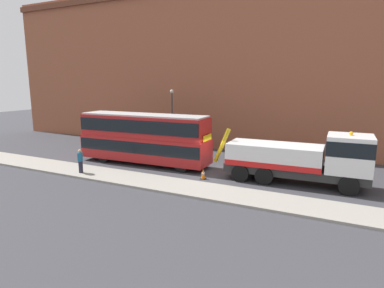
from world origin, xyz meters
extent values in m
plane|color=#38383D|center=(0.00, 0.00, 0.00)|extent=(120.00, 120.00, 0.00)
cube|color=gray|center=(0.00, -4.20, 0.07)|extent=(60.00, 2.80, 0.15)
cube|color=#935138|center=(0.00, 8.71, 8.00)|extent=(60.00, 1.20, 16.00)
cube|color=#2D2D2D|center=(5.41, 0.00, 0.85)|extent=(9.07, 2.51, 0.55)
cube|color=white|center=(8.61, 0.11, 2.28)|extent=(2.69, 2.69, 2.30)
cube|color=black|center=(8.61, 0.11, 2.73)|extent=(2.71, 2.71, 0.90)
cube|color=silver|center=(4.11, -0.05, 1.83)|extent=(6.18, 2.80, 1.40)
cube|color=red|center=(4.11, -0.05, 1.31)|extent=(6.19, 2.86, 0.36)
cylinder|color=#B79914|center=(0.40, -0.17, 2.13)|extent=(1.24, 0.32, 2.52)
sphere|color=orange|center=(8.61, 0.11, 3.55)|extent=(0.24, 0.24, 0.24)
cylinder|color=black|center=(8.67, 1.22, 0.58)|extent=(1.17, 0.38, 1.16)
cylinder|color=black|center=(8.75, -1.00, 0.58)|extent=(1.17, 0.38, 1.16)
cylinder|color=black|center=(3.68, 1.05, 0.58)|extent=(1.17, 0.38, 1.16)
cylinder|color=black|center=(3.75, -1.17, 0.58)|extent=(1.17, 0.38, 1.16)
cylinder|color=black|center=(2.08, 1.00, 0.58)|extent=(1.17, 0.38, 1.16)
cylinder|color=black|center=(2.15, -1.22, 0.58)|extent=(1.17, 0.38, 1.16)
cube|color=#AD1E1E|center=(-6.41, 0.00, 1.29)|extent=(11.08, 2.87, 1.90)
cube|color=#AD1E1E|center=(-6.41, 0.00, 3.09)|extent=(10.86, 2.76, 1.70)
cube|color=black|center=(-6.41, 0.00, 1.54)|extent=(10.97, 2.92, 0.90)
cube|color=black|center=(-6.41, 0.00, 3.19)|extent=(10.75, 2.91, 1.00)
cube|color=#B2B2B2|center=(-6.41, 0.00, 4.00)|extent=(10.63, 2.66, 0.12)
cube|color=yellow|center=(-0.90, 0.19, 2.54)|extent=(0.11, 1.50, 0.44)
cylinder|color=black|center=(-2.55, 1.21, 0.52)|extent=(1.05, 0.34, 1.04)
cylinder|color=black|center=(-2.48, -0.95, 0.52)|extent=(1.05, 0.34, 1.04)
cylinder|color=black|center=(-9.75, 0.97, 0.52)|extent=(1.05, 0.34, 1.04)
cylinder|color=black|center=(-9.67, -1.19, 0.52)|extent=(1.05, 0.34, 1.04)
cylinder|color=#232333|center=(-8.68, -4.73, 0.57)|extent=(0.41, 0.41, 0.85)
cube|color=#1E6084|center=(-8.68, -4.73, 1.31)|extent=(0.42, 0.48, 0.62)
sphere|color=tan|center=(-8.68, -4.73, 1.74)|extent=(0.24, 0.24, 0.24)
cone|color=orange|center=(-0.32, -1.79, 0.36)|extent=(0.32, 0.32, 0.72)
cylinder|color=white|center=(-0.32, -1.79, 0.40)|extent=(0.21, 0.21, 0.10)
cube|color=black|center=(-0.32, -1.79, 0.02)|extent=(0.36, 0.36, 0.04)
cylinder|color=#38383D|center=(-7.50, 6.51, 2.75)|extent=(0.16, 0.16, 5.50)
sphere|color=#EAE5C6|center=(-7.50, 6.51, 5.65)|extent=(0.36, 0.36, 0.36)
camera|label=1|loc=(8.68, -21.70, 6.67)|focal=30.75mm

